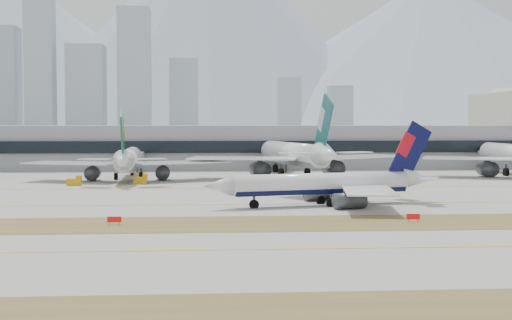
{
  "coord_description": "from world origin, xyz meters",
  "views": [
    {
      "loc": [
        -6.84,
        -143.93,
        16.01
      ],
      "look_at": [
        4.63,
        18.0,
        7.5
      ],
      "focal_mm": 50.0,
      "sensor_mm": 36.0,
      "label": 1
    }
  ],
  "objects": [
    {
      "name": "terminal",
      "position": [
        0.0,
        114.84,
        7.5
      ],
      "size": [
        280.0,
        43.1,
        15.0
      ],
      "color": "gray",
      "rests_on": "ground"
    },
    {
      "name": "gse_c",
      "position": [
        30.46,
        44.46,
        1.05
      ],
      "size": [
        3.55,
        2.0,
        2.6
      ],
      "color": "orange",
      "rests_on": "ground"
    },
    {
      "name": "ground",
      "position": [
        0.0,
        0.0,
        0.0
      ],
      "size": [
        3000.0,
        3000.0,
        0.0
      ],
      "primitive_type": "plane",
      "color": "#9A9690",
      "rests_on": "ground"
    },
    {
      "name": "city_skyline",
      "position": [
        -106.76,
        453.42,
        49.8
      ],
      "size": [
        342.0,
        49.8,
        140.0
      ],
      "color": "#9CA8B1",
      "rests_on": "ground"
    },
    {
      "name": "mountain_ridge",
      "position": [
        33.0,
        1404.14,
        181.85
      ],
      "size": [
        2830.0,
        1120.0,
        470.0
      ],
      "color": "#9EA8B7",
      "rests_on": "ground"
    },
    {
      "name": "hold_sign_left",
      "position": [
        -21.14,
        -32.0,
        0.88
      ],
      "size": [
        2.2,
        0.15,
        1.35
      ],
      "color": "red",
      "rests_on": "ground"
    },
    {
      "name": "apron_markings",
      "position": [
        0.0,
        -53.95,
        0.02
      ],
      "size": [
        360.0,
        122.22,
        0.06
      ],
      "color": "brown",
      "rests_on": "ground"
    },
    {
      "name": "widebody_eva",
      "position": [
        -28.5,
        56.87,
        5.4
      ],
      "size": [
        56.98,
        55.71,
        20.32
      ],
      "rotation": [
        0.0,
        0.0,
        1.61
      ],
      "color": "white",
      "rests_on": "ground"
    },
    {
      "name": "taxiing_airliner",
      "position": [
        17.19,
        -7.46,
        4.01
      ],
      "size": [
        48.86,
        41.76,
        16.64
      ],
      "rotation": [
        0.0,
        0.0,
        3.39
      ],
      "color": "white",
      "rests_on": "ground"
    },
    {
      "name": "gse_extra",
      "position": [
        -40.18,
        39.72,
        1.05
      ],
      "size": [
        3.55,
        2.0,
        2.6
      ],
      "color": "orange",
      "rests_on": "ground"
    },
    {
      "name": "gse_b",
      "position": [
        -23.71,
        42.84,
        1.05
      ],
      "size": [
        3.55,
        2.0,
        2.6
      ],
      "color": "orange",
      "rests_on": "ground"
    },
    {
      "name": "widebody_cathay",
      "position": [
        19.66,
        64.67,
        6.37
      ],
      "size": [
        66.01,
        65.51,
        23.98
      ],
      "rotation": [
        0.0,
        0.0,
        1.77
      ],
      "color": "white",
      "rests_on": "ground"
    },
    {
      "name": "hold_sign_right",
      "position": [
        26.5,
        -32.0,
        0.88
      ],
      "size": [
        2.2,
        0.15,
        1.35
      ],
      "color": "red",
      "rests_on": "ground"
    }
  ]
}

